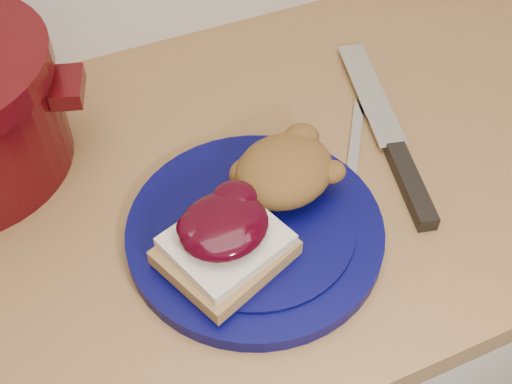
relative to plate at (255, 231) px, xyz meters
name	(u,v)px	position (x,y,z in m)	size (l,w,h in m)	color
base_cabinet	(242,356)	(0.01, 0.09, -0.48)	(4.00, 0.60, 0.86)	beige
plate	(255,231)	(0.00, 0.00, 0.00)	(0.29, 0.29, 0.02)	#040439
sandwich	(225,240)	(-0.05, -0.03, 0.04)	(0.15, 0.14, 0.06)	olive
stuffing_mound	(284,171)	(0.05, 0.03, 0.04)	(0.12, 0.10, 0.06)	brown
chef_knife	(399,158)	(0.21, 0.03, 0.00)	(0.11, 0.33, 0.02)	black
butter_knife	(355,144)	(0.17, 0.08, -0.01)	(0.17, 0.01, 0.00)	silver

